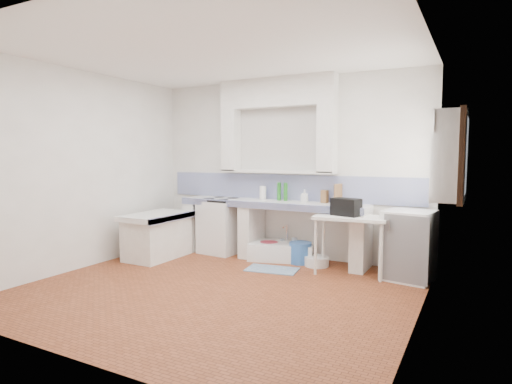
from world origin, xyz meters
The scene contains 36 objects.
floor centered at (0.00, 0.00, 0.00)m, with size 4.50×4.50×0.00m, color brown.
ceiling centered at (0.00, 0.00, 2.80)m, with size 4.50×4.50×0.00m, color white.
wall_back centered at (0.00, 2.00, 1.40)m, with size 4.50×4.50×0.00m, color white.
wall_front centered at (0.00, -2.00, 1.40)m, with size 4.50×4.50×0.00m, color white.
wall_left centered at (-2.25, 0.00, 1.40)m, with size 4.50×4.50×0.00m, color white.
wall_right centered at (2.25, 0.00, 1.40)m, with size 4.50×4.50×0.00m, color white.
alcove_mass centered at (-0.10, 1.88, 2.58)m, with size 1.90×0.25×0.45m, color white.
window_frame centered at (2.42, 1.20, 1.60)m, with size 0.35×0.86×1.06m, color #371D11.
lace_valance centered at (2.28, 1.20, 1.98)m, with size 0.01×0.84×0.24m, color white.
counter_slab centered at (-0.10, 1.70, 0.86)m, with size 3.00×0.60×0.08m, color white.
counter_lip centered at (-0.10, 1.42, 0.86)m, with size 3.00×0.04×0.10m, color navy.
counter_pier_left centered at (-1.50, 1.70, 0.41)m, with size 0.20×0.55×0.82m, color white.
counter_pier_mid centered at (-0.45, 1.70, 0.41)m, with size 0.20×0.55×0.82m, color white.
counter_pier_right centered at (1.30, 1.70, 0.41)m, with size 0.20×0.55×0.82m, color white.
peninsula_top centered at (-1.70, 0.90, 0.66)m, with size 0.70×1.10×0.08m, color white.
peninsula_base centered at (-1.70, 0.90, 0.31)m, with size 0.60×1.00×0.62m, color white.
peninsula_lip centered at (-1.37, 0.90, 0.66)m, with size 0.04×1.10×0.10m, color navy.
backsplash centered at (0.00, 1.99, 1.10)m, with size 4.27×0.03×0.40m, color navy.
stove centered at (-1.01, 1.68, 0.43)m, with size 0.61×0.59×0.86m, color white.
sink centered at (0.08, 1.70, 0.12)m, with size 0.98×0.53×0.23m, color white.
side_table centered at (1.23, 1.41, 0.40)m, with size 0.95×0.53×0.04m, color white.
fridge centered at (1.96, 1.53, 0.45)m, with size 0.58×0.58×0.90m, color white.
bucket_red centered at (-0.12, 1.65, 0.13)m, with size 0.28×0.28×0.27m, color #A92438.
bucket_orange centered at (0.07, 1.57, 0.12)m, with size 0.26×0.26×0.24m, color orange.
bucket_blue centered at (0.41, 1.64, 0.16)m, with size 0.33×0.33×0.31m, color #3167B9.
basin_white centered at (0.69, 1.59, 0.07)m, with size 0.35×0.35×0.14m, color white.
water_bottle_a centered at (0.02, 1.85, 0.15)m, with size 0.08×0.08×0.29m, color silver.
water_bottle_b centered at (0.23, 1.85, 0.16)m, with size 0.09×0.09×0.33m, color silver.
black_bag centered at (1.16, 1.41, 0.91)m, with size 0.37×0.21×0.24m, color black.
green_bottle_a centered at (-0.04, 1.85, 1.04)m, with size 0.06×0.06×0.28m, color #20711F.
green_bottle_b centered at (0.08, 1.83, 1.04)m, with size 0.06×0.06×0.28m, color #20711F.
knife_block centered at (0.71, 1.85, 1.00)m, with size 0.10×0.08×0.19m, color brown.
cutting_board centered at (0.91, 1.85, 1.05)m, with size 0.02×0.21×0.29m, color brown.
paper_towel centered at (-0.33, 1.85, 1.01)m, with size 0.11×0.11×0.21m, color white.
soap_bottle centered at (0.41, 1.79, 1.00)m, with size 0.09×0.09×0.19m, color white.
rug centered at (0.20, 1.10, 0.01)m, with size 0.71×0.41×0.01m, color #23507C.
Camera 1 is at (2.74, -4.18, 1.62)m, focal length 29.80 mm.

